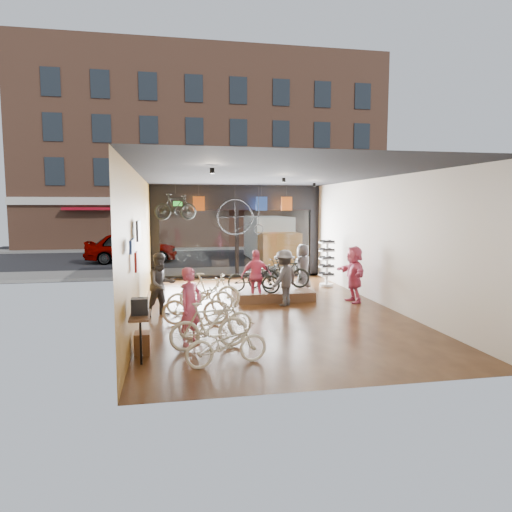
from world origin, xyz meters
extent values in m
cube|color=black|center=(0.00, 0.00, -0.02)|extent=(7.00, 12.00, 0.04)
cube|color=black|center=(0.00, 0.00, 3.82)|extent=(7.00, 12.00, 0.04)
cube|color=olive|center=(-3.52, 0.00, 1.90)|extent=(0.04, 12.00, 3.80)
cube|color=beige|center=(3.52, 0.00, 1.90)|extent=(0.04, 12.00, 3.80)
cube|color=beige|center=(0.00, -6.02, 1.90)|extent=(7.00, 0.04, 3.80)
cube|color=#198C26|center=(-2.40, 5.88, 3.05)|extent=(0.35, 0.06, 0.18)
cube|color=black|center=(0.00, 15.00, -0.01)|extent=(30.00, 18.00, 0.02)
cube|color=slate|center=(0.00, 7.20, 0.06)|extent=(30.00, 2.40, 0.12)
cube|color=slate|center=(0.00, 19.00, 0.06)|extent=(30.00, 2.00, 0.12)
cube|color=brown|center=(0.00, 21.50, 7.00)|extent=(26.00, 5.00, 14.00)
imported|color=gray|center=(-4.75, 12.00, 0.80)|extent=(4.70, 1.89, 1.60)
imported|color=beige|center=(-1.70, -4.54, 0.42)|extent=(1.66, 0.88, 0.83)
imported|color=beige|center=(-1.94, -3.53, 0.50)|extent=(1.71, 0.72, 0.99)
imported|color=beige|center=(-1.74, -2.74, 0.44)|extent=(1.73, 0.76, 0.88)
imported|color=beige|center=(-2.12, -1.55, 0.50)|extent=(1.71, 0.75, 0.99)
imported|color=beige|center=(-1.93, -0.41, 0.48)|extent=(1.87, 0.77, 0.96)
imported|color=beige|center=(-1.62, 0.21, 0.52)|extent=(1.79, 0.73, 1.05)
cube|color=#462E1E|center=(0.47, 1.40, 0.15)|extent=(2.40, 1.80, 0.30)
imported|color=black|center=(-0.21, 0.89, 0.74)|extent=(1.75, 1.24, 0.87)
imported|color=black|center=(0.90, 1.34, 0.80)|extent=(1.70, 0.58, 1.00)
imported|color=black|center=(0.40, 1.92, 0.73)|extent=(1.67, 1.37, 0.86)
imported|color=#CC4C72|center=(-2.30, -3.15, 0.83)|extent=(0.70, 0.71, 1.66)
imported|color=#3F3F44|center=(-2.96, -0.42, 0.85)|extent=(1.04, 0.97, 1.71)
imported|color=#CC4C72|center=(-0.13, 0.85, 0.81)|extent=(0.95, 0.40, 1.62)
imported|color=#3F3F44|center=(0.60, 0.27, 0.83)|extent=(1.21, 1.18, 1.66)
imported|color=#3F3F44|center=(1.89, 2.73, 0.81)|extent=(0.94, 0.87, 1.62)
imported|color=#CC4C72|center=(2.82, 0.37, 0.87)|extent=(0.59, 1.64, 1.74)
imported|color=black|center=(-2.50, 4.20, 2.93)|extent=(1.64, 0.91, 0.95)
cube|color=#CC5919|center=(-1.60, 5.20, 3.05)|extent=(0.45, 0.03, 0.55)
cube|color=#1E3F99|center=(0.89, 5.20, 3.05)|extent=(0.45, 0.03, 0.55)
cube|color=#CC5919|center=(1.91, 5.20, 3.05)|extent=(0.45, 0.03, 0.55)
camera|label=1|loc=(-2.67, -12.71, 2.93)|focal=32.00mm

